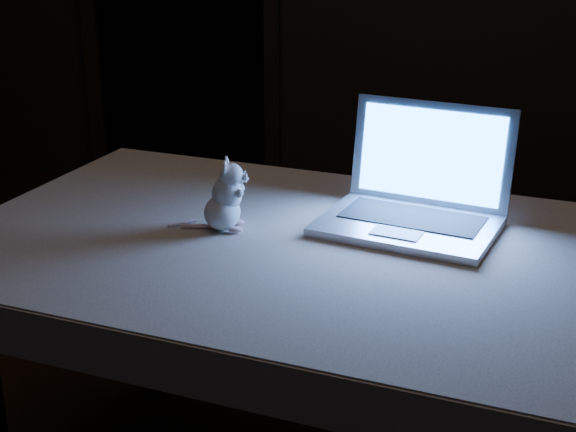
# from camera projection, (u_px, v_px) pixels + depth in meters

# --- Properties ---
(table) EXTENTS (1.54, 1.18, 0.74)m
(table) POSITION_uv_depth(u_px,v_px,m) (286.00, 385.00, 1.99)
(table) COLOR black
(table) RESTS_ON floor
(tablecloth) EXTENTS (1.75, 1.48, 0.10)m
(tablecloth) POSITION_uv_depth(u_px,v_px,m) (259.00, 251.00, 1.92)
(tablecloth) COLOR beige
(tablecloth) RESTS_ON table
(laptop) EXTENTS (0.48, 0.45, 0.27)m
(laptop) POSITION_uv_depth(u_px,v_px,m) (410.00, 175.00, 1.86)
(laptop) COLOR silver
(laptop) RESTS_ON tablecloth
(plush_mouse) EXTENTS (0.16, 0.16, 0.17)m
(plush_mouse) POSITION_uv_depth(u_px,v_px,m) (222.00, 195.00, 1.88)
(plush_mouse) COLOR silver
(plush_mouse) RESTS_ON tablecloth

